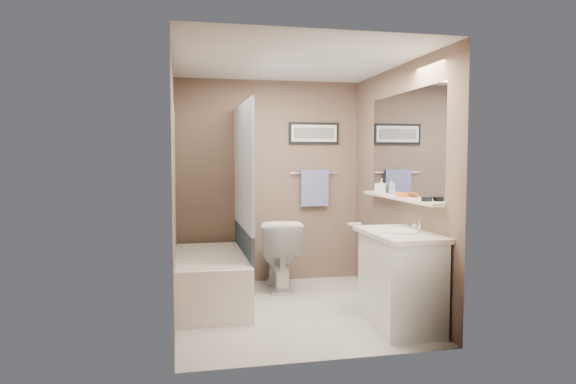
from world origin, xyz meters
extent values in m
plane|color=beige|center=(0.00, 0.00, 0.00)|extent=(2.50, 2.50, 0.00)
cube|color=silver|center=(0.00, 0.00, 2.38)|extent=(2.20, 2.50, 0.04)
cube|color=brown|center=(0.00, 1.23, 1.20)|extent=(2.20, 0.04, 2.40)
cube|color=brown|center=(0.00, -1.23, 1.20)|extent=(2.20, 0.04, 2.40)
cube|color=brown|center=(-1.08, 0.00, 1.20)|extent=(0.04, 2.50, 2.40)
cube|color=brown|center=(1.08, 0.00, 1.20)|extent=(0.04, 2.50, 2.40)
cube|color=#BEB190|center=(-1.09, 0.50, 1.00)|extent=(0.02, 1.55, 2.00)
cylinder|color=silver|center=(-0.40, 0.50, 2.05)|extent=(0.02, 1.55, 0.02)
cube|color=white|center=(-0.40, 0.50, 1.40)|extent=(0.03, 1.45, 1.28)
cube|color=#273848|center=(-0.40, 0.50, 0.58)|extent=(0.03, 1.45, 0.36)
cube|color=silver|center=(1.09, -0.15, 1.62)|extent=(0.02, 1.60, 1.00)
cube|color=silver|center=(1.04, -0.15, 1.10)|extent=(0.12, 1.60, 0.03)
cylinder|color=silver|center=(0.55, 1.22, 1.30)|extent=(0.60, 0.02, 0.02)
cube|color=#99A3DF|center=(0.55, 1.20, 1.12)|extent=(0.34, 0.05, 0.44)
cube|color=black|center=(0.55, 1.23, 1.78)|extent=(0.62, 0.02, 0.26)
cube|color=white|center=(0.55, 1.22, 1.78)|extent=(0.56, 0.00, 0.20)
cube|color=#595959|center=(0.55, 1.22, 1.78)|extent=(0.50, 0.00, 0.13)
cube|color=silver|center=(0.55, -1.24, 1.00)|extent=(0.80, 0.02, 2.00)
cylinder|color=silver|center=(0.22, -1.19, 1.00)|extent=(0.10, 0.02, 0.02)
cube|color=white|center=(-0.75, 0.41, 0.25)|extent=(0.72, 1.51, 0.50)
cube|color=white|center=(-0.75, 0.41, 0.50)|extent=(0.56, 1.36, 0.02)
imported|color=white|center=(0.05, 0.87, 0.40)|extent=(0.50, 0.81, 0.80)
cube|color=silver|center=(0.85, -0.63, 0.40)|extent=(0.55, 0.93, 0.80)
cube|color=beige|center=(0.84, -0.63, 0.82)|extent=(0.54, 0.96, 0.04)
cylinder|color=white|center=(0.83, -0.63, 0.85)|extent=(0.34, 0.34, 0.01)
cylinder|color=silver|center=(1.03, -0.63, 0.89)|extent=(0.02, 0.02, 0.10)
sphere|color=silver|center=(1.03, -0.53, 0.87)|extent=(0.05, 0.05, 0.05)
cylinder|color=black|center=(1.04, -0.73, 1.14)|extent=(0.09, 0.09, 0.04)
cylinder|color=#D05B1D|center=(1.04, -0.23, 1.14)|extent=(0.04, 0.22, 0.04)
cube|color=pink|center=(1.04, 0.00, 1.12)|extent=(0.05, 0.16, 0.01)
cylinder|color=white|center=(1.04, 0.36, 1.17)|extent=(0.08, 0.08, 0.10)
imported|color=#999999|center=(1.04, 0.28, 1.19)|extent=(0.07, 0.08, 0.15)
camera|label=1|loc=(-1.05, -4.79, 1.50)|focal=32.00mm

